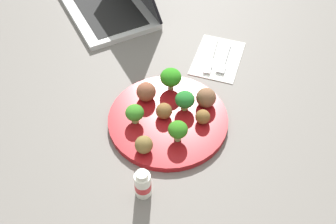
{
  "coord_description": "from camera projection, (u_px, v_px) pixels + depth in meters",
  "views": [
    {
      "loc": [
        0.56,
        0.25,
        0.75
      ],
      "look_at": [
        0.0,
        0.0,
        0.04
      ],
      "focal_mm": 43.81,
      "sensor_mm": 36.0,
      "label": 1
    }
  ],
  "objects": [
    {
      "name": "broccoli_floret_front_right",
      "position": [
        185.0,
        100.0,
        0.95
      ],
      "size": [
        0.05,
        0.05,
        0.05
      ],
      "color": "#9DC766",
      "rests_on": "plate"
    },
    {
      "name": "meatball_front_left",
      "position": [
        206.0,
        98.0,
        0.96
      ],
      "size": [
        0.05,
        0.05,
        0.05
      ],
      "primitive_type": "sphere",
      "color": "brown",
      "rests_on": "plate"
    },
    {
      "name": "plate",
      "position": [
        168.0,
        120.0,
        0.96
      ],
      "size": [
        0.28,
        0.28,
        0.02
      ],
      "primitive_type": "cylinder",
      "color": "maroon",
      "rests_on": "ground_plane"
    },
    {
      "name": "meatball_back_left",
      "position": [
        144.0,
        145.0,
        0.88
      ],
      "size": [
        0.04,
        0.04,
        0.04
      ],
      "primitive_type": "sphere",
      "color": "brown",
      "rests_on": "plate"
    },
    {
      "name": "meatball_far_rim",
      "position": [
        146.0,
        92.0,
        0.97
      ],
      "size": [
        0.05,
        0.05,
        0.05
      ],
      "primitive_type": "sphere",
      "color": "brown",
      "rests_on": "plate"
    },
    {
      "name": "yogurt_bottle",
      "position": [
        143.0,
        184.0,
        0.82
      ],
      "size": [
        0.03,
        0.03,
        0.07
      ],
      "color": "white",
      "rests_on": "ground_plane"
    },
    {
      "name": "meatball_mid_right",
      "position": [
        203.0,
        117.0,
        0.93
      ],
      "size": [
        0.03,
        0.03,
        0.03
      ],
      "primitive_type": "sphere",
      "color": "brown",
      "rests_on": "plate"
    },
    {
      "name": "broccoli_floret_back_right",
      "position": [
        135.0,
        113.0,
        0.92
      ],
      "size": [
        0.04,
        0.04,
        0.05
      ],
      "color": "#AAD171",
      "rests_on": "plate"
    },
    {
      "name": "meatball_near_rim",
      "position": [
        164.0,
        111.0,
        0.94
      ],
      "size": [
        0.04,
        0.04,
        0.04
      ],
      "primitive_type": "sphere",
      "color": "brown",
      "rests_on": "plate"
    },
    {
      "name": "broccoli_floret_center",
      "position": [
        178.0,
        130.0,
        0.89
      ],
      "size": [
        0.04,
        0.04,
        0.05
      ],
      "color": "#8DC069",
      "rests_on": "plate"
    },
    {
      "name": "knife",
      "position": [
        211.0,
        57.0,
        1.1
      ],
      "size": [
        0.15,
        0.04,
        0.01
      ],
      "color": "white",
      "rests_on": "napkin"
    },
    {
      "name": "napkin",
      "position": [
        218.0,
        58.0,
        1.11
      ],
      "size": [
        0.18,
        0.14,
        0.01
      ],
      "primitive_type": "cube",
      "rotation": [
        0.0,
        0.0,
        0.11
      ],
      "color": "white",
      "rests_on": "ground_plane"
    },
    {
      "name": "broccoli_floret_mid_left",
      "position": [
        171.0,
        78.0,
        0.99
      ],
      "size": [
        0.05,
        0.05,
        0.06
      ],
      "color": "#96C183",
      "rests_on": "plate"
    },
    {
      "name": "ground_plane",
      "position": [
        168.0,
        122.0,
        0.96
      ],
      "size": [
        4.0,
        4.0,
        0.0
      ],
      "primitive_type": "plane",
      "color": "slate"
    },
    {
      "name": "fork",
      "position": [
        224.0,
        60.0,
        1.1
      ],
      "size": [
        0.12,
        0.03,
        0.01
      ],
      "color": "silver",
      "rests_on": "napkin"
    }
  ]
}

